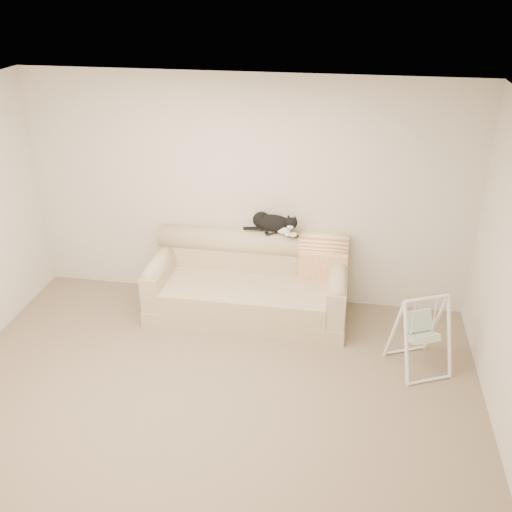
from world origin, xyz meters
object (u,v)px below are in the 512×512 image
(remote_a, at_px, (273,232))
(baby_swing, at_px, (421,332))
(sofa, at_px, (249,285))
(tuxedo_cat, at_px, (274,223))
(remote_b, at_px, (291,235))

(remote_a, distance_m, baby_swing, 1.92)
(sofa, height_order, tuxedo_cat, tuxedo_cat)
(tuxedo_cat, bearing_deg, sofa, -133.06)
(baby_swing, bearing_deg, remote_b, 146.23)
(remote_b, bearing_deg, baby_swing, -33.77)
(sofa, height_order, baby_swing, sofa)
(sofa, xyz_separation_m, tuxedo_cat, (0.24, 0.26, 0.66))
(remote_a, relative_size, tuxedo_cat, 0.28)
(remote_b, xyz_separation_m, baby_swing, (1.38, -0.92, -0.51))
(sofa, height_order, remote_b, remote_b)
(sofa, relative_size, remote_a, 12.56)
(tuxedo_cat, bearing_deg, remote_a, -107.11)
(remote_b, relative_size, tuxedo_cat, 0.28)
(sofa, height_order, remote_a, remote_a)
(tuxedo_cat, bearing_deg, baby_swing, -31.51)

